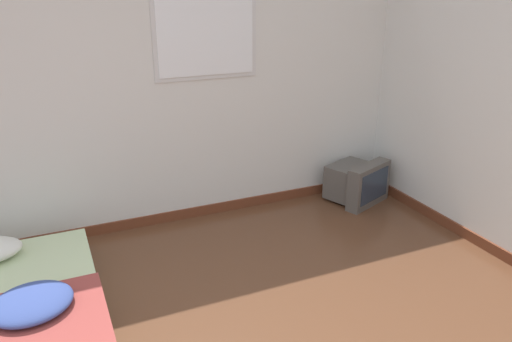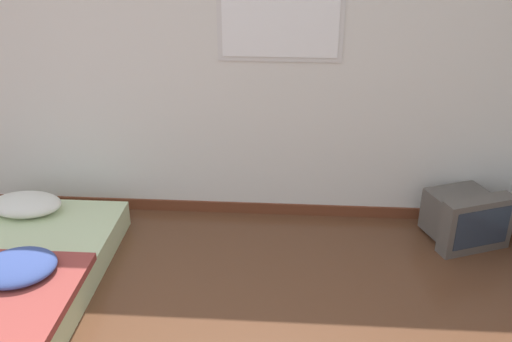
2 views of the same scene
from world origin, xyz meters
name	(u,v)px [view 2 (image 2 of 2)]	position (x,y,z in m)	size (l,w,h in m)	color
wall_back	(179,51)	(0.01, 2.76, 1.29)	(7.41, 0.08, 2.60)	silver
mattress_bed	(4,283)	(-0.91, 1.52, 0.13)	(1.05, 1.94, 0.34)	beige
crt_tv	(465,217)	(2.10, 2.43, 0.19)	(0.61, 0.58, 0.40)	#56514C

